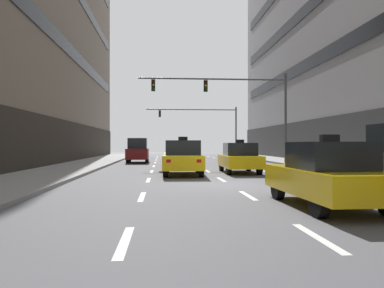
{
  "coord_description": "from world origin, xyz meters",
  "views": [
    {
      "loc": [
        -2.55,
        -13.93,
        1.54
      ],
      "look_at": [
        -0.58,
        10.7,
        1.54
      ],
      "focal_mm": 34.86,
      "sensor_mm": 36.0,
      "label": 1
    }
  ],
  "objects_px": {
    "taxi_driving_0": "(177,155)",
    "taxi_driving_3": "(183,158)",
    "taxi_driving_4": "(327,175)",
    "traffic_signal_0": "(235,97)",
    "car_driving_2": "(138,150)",
    "pedestrian_0": "(369,153)",
    "traffic_signal_1": "(207,120)",
    "taxi_driving_1": "(239,158)"
  },
  "relations": [
    {
      "from": "traffic_signal_1",
      "to": "pedestrian_0",
      "type": "height_order",
      "value": "traffic_signal_1"
    },
    {
      "from": "taxi_driving_3",
      "to": "taxi_driving_0",
      "type": "bearing_deg",
      "value": 89.98
    },
    {
      "from": "traffic_signal_1",
      "to": "taxi_driving_3",
      "type": "bearing_deg",
      "value": -99.3
    },
    {
      "from": "taxi_driving_3",
      "to": "taxi_driving_4",
      "type": "bearing_deg",
      "value": -73.08
    },
    {
      "from": "taxi_driving_0",
      "to": "pedestrian_0",
      "type": "height_order",
      "value": "taxi_driving_0"
    },
    {
      "from": "car_driving_2",
      "to": "taxi_driving_4",
      "type": "xyz_separation_m",
      "value": [
        6.02,
        -22.4,
        -0.22
      ]
    },
    {
      "from": "taxi_driving_1",
      "to": "car_driving_2",
      "type": "bearing_deg",
      "value": 117.88
    },
    {
      "from": "taxi_driving_0",
      "to": "traffic_signal_1",
      "type": "xyz_separation_m",
      "value": [
        4.5,
        20.61,
        3.74
      ]
    },
    {
      "from": "taxi_driving_3",
      "to": "taxi_driving_4",
      "type": "distance_m",
      "value": 10.21
    },
    {
      "from": "taxi_driving_3",
      "to": "taxi_driving_4",
      "type": "height_order",
      "value": "taxi_driving_3"
    },
    {
      "from": "traffic_signal_0",
      "to": "car_driving_2",
      "type": "bearing_deg",
      "value": 151.83
    },
    {
      "from": "taxi_driving_0",
      "to": "taxi_driving_3",
      "type": "distance_m",
      "value": 6.88
    },
    {
      "from": "car_driving_2",
      "to": "pedestrian_0",
      "type": "height_order",
      "value": "car_driving_2"
    },
    {
      "from": "taxi_driving_4",
      "to": "traffic_signal_1",
      "type": "distance_m",
      "value": 37.47
    },
    {
      "from": "taxi_driving_3",
      "to": "traffic_signal_0",
      "type": "relative_size",
      "value": 0.42
    },
    {
      "from": "taxi_driving_3",
      "to": "traffic_signal_1",
      "type": "height_order",
      "value": "traffic_signal_1"
    },
    {
      "from": "taxi_driving_3",
      "to": "taxi_driving_4",
      "type": "relative_size",
      "value": 1.09
    },
    {
      "from": "traffic_signal_0",
      "to": "taxi_driving_4",
      "type": "bearing_deg",
      "value": -94.21
    },
    {
      "from": "taxi_driving_4",
      "to": "traffic_signal_0",
      "type": "distance_m",
      "value": 18.97
    },
    {
      "from": "car_driving_2",
      "to": "traffic_signal_1",
      "type": "bearing_deg",
      "value": 63.07
    },
    {
      "from": "taxi_driving_1",
      "to": "taxi_driving_0",
      "type": "bearing_deg",
      "value": 117.82
    },
    {
      "from": "taxi_driving_3",
      "to": "traffic_signal_1",
      "type": "relative_size",
      "value": 0.41
    },
    {
      "from": "taxi_driving_1",
      "to": "taxi_driving_4",
      "type": "bearing_deg",
      "value": -90.56
    },
    {
      "from": "taxi_driving_4",
      "to": "traffic_signal_1",
      "type": "height_order",
      "value": "traffic_signal_1"
    },
    {
      "from": "car_driving_2",
      "to": "taxi_driving_3",
      "type": "relative_size",
      "value": 0.9
    },
    {
      "from": "taxi_driving_3",
      "to": "taxi_driving_1",
      "type": "bearing_deg",
      "value": 18.81
    },
    {
      "from": "traffic_signal_0",
      "to": "traffic_signal_1",
      "type": "relative_size",
      "value": 0.98
    },
    {
      "from": "taxi_driving_1",
      "to": "taxi_driving_4",
      "type": "relative_size",
      "value": 1.01
    },
    {
      "from": "taxi_driving_3",
      "to": "traffic_signal_1",
      "type": "bearing_deg",
      "value": 80.7
    },
    {
      "from": "taxi_driving_4",
      "to": "taxi_driving_1",
      "type": "bearing_deg",
      "value": 89.44
    },
    {
      "from": "taxi_driving_1",
      "to": "traffic_signal_1",
      "type": "bearing_deg",
      "value": 86.92
    },
    {
      "from": "car_driving_2",
      "to": "taxi_driving_1",
      "type": "bearing_deg",
      "value": -62.12
    },
    {
      "from": "taxi_driving_1",
      "to": "traffic_signal_0",
      "type": "relative_size",
      "value": 0.39
    },
    {
      "from": "taxi_driving_1",
      "to": "traffic_signal_1",
      "type": "height_order",
      "value": "traffic_signal_1"
    },
    {
      "from": "taxi_driving_1",
      "to": "car_driving_2",
      "type": "height_order",
      "value": "car_driving_2"
    },
    {
      "from": "traffic_signal_0",
      "to": "taxi_driving_1",
      "type": "bearing_deg",
      "value": -99.32
    },
    {
      "from": "taxi_driving_1",
      "to": "pedestrian_0",
      "type": "bearing_deg",
      "value": 7.94
    },
    {
      "from": "taxi_driving_0",
      "to": "traffic_signal_0",
      "type": "height_order",
      "value": "traffic_signal_0"
    },
    {
      "from": "taxi_driving_0",
      "to": "car_driving_2",
      "type": "xyz_separation_m",
      "value": [
        -3.05,
        5.75,
        0.23
      ]
    },
    {
      "from": "taxi_driving_4",
      "to": "traffic_signal_0",
      "type": "relative_size",
      "value": 0.39
    },
    {
      "from": "taxi_driving_0",
      "to": "taxi_driving_4",
      "type": "height_order",
      "value": "taxi_driving_4"
    },
    {
      "from": "car_driving_2",
      "to": "taxi_driving_4",
      "type": "distance_m",
      "value": 23.2
    }
  ]
}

